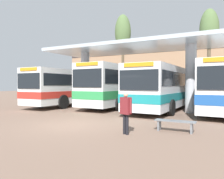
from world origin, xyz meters
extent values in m
plane|color=#755B4C|center=(0.00, 0.00, 0.00)|extent=(100.00, 100.00, 0.00)
cube|color=#9E7A5B|center=(0.00, 25.52, 4.58)|extent=(40.00, 0.50, 9.16)
cube|color=#332D2D|center=(0.00, 25.52, 8.06)|extent=(40.00, 0.58, 2.20)
cylinder|color=silver|center=(-4.33, 7.18, 2.32)|extent=(0.72, 0.72, 4.64)
cylinder|color=silver|center=(4.33, 7.18, 2.32)|extent=(0.72, 0.72, 4.64)
cube|color=#A8B7C1|center=(0.00, 7.18, 4.76)|extent=(13.65, 5.09, 0.24)
cube|color=white|center=(-6.09, 8.72, 1.76)|extent=(2.49, 12.05, 2.80)
cube|color=black|center=(-6.09, 8.72, 2.29)|extent=(2.53, 11.57, 0.90)
cube|color=red|center=(-6.09, 8.72, 1.13)|extent=(2.53, 12.10, 0.50)
cube|color=black|center=(-6.13, 2.68, 2.18)|extent=(2.22, 0.08, 1.12)
cube|color=orange|center=(-6.13, 2.68, 3.02)|extent=(1.69, 0.06, 0.22)
cylinder|color=black|center=(-7.32, 5.00, 0.55)|extent=(0.29, 1.10, 1.10)
cylinder|color=black|center=(-4.91, 4.98, 0.55)|extent=(0.29, 1.10, 1.10)
cylinder|color=black|center=(-7.27, 12.04, 0.55)|extent=(0.29, 1.10, 1.10)
cylinder|color=black|center=(-4.86, 12.03, 0.55)|extent=(0.29, 1.10, 1.10)
cube|color=white|center=(-1.66, 9.41, 1.88)|extent=(2.82, 11.36, 3.10)
cube|color=black|center=(-1.66, 9.41, 2.47)|extent=(2.85, 10.91, 0.99)
cube|color=#2D934C|center=(-1.66, 9.41, 1.18)|extent=(2.86, 11.40, 0.56)
cube|color=black|center=(-1.80, 3.73, 2.35)|extent=(2.34, 0.12, 1.24)
cube|color=orange|center=(-1.80, 3.73, 3.29)|extent=(1.78, 0.09, 0.22)
cylinder|color=black|center=(-3.02, 5.94, 0.51)|extent=(0.31, 1.03, 1.02)
cylinder|color=black|center=(-0.48, 5.88, 0.51)|extent=(0.31, 1.03, 1.02)
cylinder|color=black|center=(-2.86, 12.55, 0.51)|extent=(0.31, 1.03, 1.02)
cylinder|color=black|center=(-0.31, 12.48, 0.51)|extent=(0.31, 1.03, 1.02)
cube|color=silver|center=(2.37, 8.84, 1.74)|extent=(2.90, 11.80, 2.83)
cube|color=black|center=(2.37, 8.84, 2.28)|extent=(2.93, 11.33, 0.91)
cube|color=teal|center=(2.37, 8.84, 1.11)|extent=(2.94, 11.84, 0.51)
cube|color=black|center=(2.16, 2.95, 2.17)|extent=(2.30, 0.14, 1.13)
cube|color=orange|center=(2.16, 2.95, 3.02)|extent=(1.75, 0.11, 0.22)
cylinder|color=black|center=(0.99, 5.25, 0.50)|extent=(0.31, 1.01, 1.00)
cylinder|color=black|center=(3.49, 5.16, 0.50)|extent=(0.31, 1.01, 1.00)
cylinder|color=black|center=(1.23, 12.10, 0.50)|extent=(0.31, 1.01, 1.00)
cylinder|color=black|center=(3.73, 12.01, 0.50)|extent=(0.31, 1.01, 1.00)
cube|color=black|center=(6.32, 3.50, 2.25)|extent=(2.38, 0.14, 1.19)
cube|color=orange|center=(6.32, 3.50, 3.15)|extent=(1.81, 0.11, 0.22)
cylinder|color=black|center=(5.10, 5.63, 0.48)|extent=(0.31, 0.97, 0.96)
cylinder|color=black|center=(5.31, 11.99, 0.48)|extent=(0.31, 0.97, 0.96)
cube|color=slate|center=(4.65, 0.63, 0.44)|extent=(1.62, 0.44, 0.04)
cube|color=slate|center=(4.00, 0.63, 0.21)|extent=(0.07, 0.37, 0.42)
cube|color=slate|center=(5.30, 0.63, 0.21)|extent=(0.07, 0.37, 0.42)
cylinder|color=black|center=(3.00, -0.69, 0.39)|extent=(0.15, 0.15, 0.78)
cylinder|color=black|center=(3.14, -0.74, 0.39)|extent=(0.15, 0.15, 0.78)
cube|color=maroon|center=(3.07, -0.72, 1.11)|extent=(0.48, 0.37, 0.65)
sphere|color=tan|center=(3.07, -0.72, 1.52)|extent=(0.18, 0.18, 0.18)
cylinder|color=maroon|center=(2.84, -0.63, 1.11)|extent=(0.11, 0.11, 0.55)
cylinder|color=maroon|center=(3.31, -0.81, 1.11)|extent=(0.11, 0.11, 0.55)
cylinder|color=brown|center=(-5.36, 17.05, 3.69)|extent=(0.34, 0.34, 7.37)
ellipsoid|color=#516B3D|center=(-5.36, 17.05, 8.60)|extent=(2.04, 2.04, 4.49)
cylinder|color=brown|center=(4.83, 15.93, 3.21)|extent=(0.35, 0.35, 6.41)
ellipsoid|color=#516B3D|center=(4.83, 15.93, 7.55)|extent=(1.87, 1.87, 4.11)
cube|color=maroon|center=(-9.83, 21.48, 0.87)|extent=(4.45, 1.91, 1.26)
cube|color=#1E2328|center=(-9.83, 21.48, 1.82)|extent=(2.48, 1.68, 0.65)
cylinder|color=black|center=(-8.44, 22.27, 0.34)|extent=(0.69, 0.25, 0.68)
cylinder|color=black|center=(-8.52, 20.56, 0.34)|extent=(0.69, 0.25, 0.68)
cylinder|color=black|center=(-11.15, 22.40, 0.34)|extent=(0.69, 0.25, 0.68)
cylinder|color=black|center=(-11.23, 20.69, 0.34)|extent=(0.69, 0.25, 0.68)
camera|label=1|loc=(6.51, -8.35, 1.93)|focal=35.00mm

